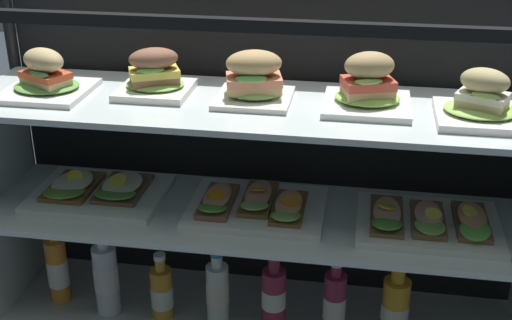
% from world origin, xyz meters
% --- Properties ---
extents(case_frame, '(1.44, 0.42, 0.89)m').
position_xyz_m(case_frame, '(0.00, 0.13, 0.49)').
color(case_frame, black).
rests_on(case_frame, ground).
extents(riser_lower_tier, '(1.37, 0.36, 0.31)m').
position_xyz_m(riser_lower_tier, '(0.00, 0.00, 0.19)').
color(riser_lower_tier, silver).
rests_on(riser_lower_tier, case_base_deck).
extents(shelf_lower_glass, '(1.39, 0.37, 0.01)m').
position_xyz_m(shelf_lower_glass, '(0.00, 0.00, 0.35)').
color(shelf_lower_glass, silver).
rests_on(shelf_lower_glass, riser_lower_tier).
extents(riser_upper_tier, '(1.37, 0.36, 0.28)m').
position_xyz_m(riser_upper_tier, '(0.00, 0.00, 0.50)').
color(riser_upper_tier, silver).
rests_on(riser_upper_tier, shelf_lower_glass).
extents(shelf_upper_glass, '(1.39, 0.37, 0.01)m').
position_xyz_m(shelf_upper_glass, '(0.00, 0.00, 0.64)').
color(shelf_upper_glass, silver).
rests_on(shelf_upper_glass, riser_upper_tier).
extents(plated_roll_sandwich_near_right_corner, '(0.20, 0.20, 0.11)m').
position_xyz_m(plated_roll_sandwich_near_right_corner, '(-0.51, -0.02, 0.69)').
color(plated_roll_sandwich_near_right_corner, white).
rests_on(plated_roll_sandwich_near_right_corner, shelf_upper_glass).
extents(plated_roll_sandwich_center, '(0.17, 0.17, 0.11)m').
position_xyz_m(plated_roll_sandwich_center, '(-0.25, 0.03, 0.69)').
color(plated_roll_sandwich_center, white).
rests_on(plated_roll_sandwich_center, shelf_upper_glass).
extents(plated_roll_sandwich_near_left_corner, '(0.18, 0.18, 0.12)m').
position_xyz_m(plated_roll_sandwich_near_left_corner, '(-0.01, 0.01, 0.70)').
color(plated_roll_sandwich_near_left_corner, white).
rests_on(plated_roll_sandwich_near_left_corner, shelf_upper_glass).
extents(plated_roll_sandwich_far_left, '(0.20, 0.20, 0.13)m').
position_xyz_m(plated_roll_sandwich_far_left, '(0.25, 0.01, 0.70)').
color(plated_roll_sandwich_far_left, white).
rests_on(plated_roll_sandwich_far_left, shelf_upper_glass).
extents(plated_roll_sandwich_right_of_center, '(0.19, 0.19, 0.12)m').
position_xyz_m(plated_roll_sandwich_right_of_center, '(0.50, -0.03, 0.69)').
color(plated_roll_sandwich_right_of_center, white).
rests_on(plated_roll_sandwich_right_of_center, shelf_upper_glass).
extents(open_sandwich_tray_right_of_center, '(0.34, 0.26, 0.06)m').
position_xyz_m(open_sandwich_tray_right_of_center, '(-0.42, 0.02, 0.38)').
color(open_sandwich_tray_right_of_center, white).
rests_on(open_sandwich_tray_right_of_center, shelf_lower_glass).
extents(open_sandwich_tray_mid_left, '(0.34, 0.26, 0.06)m').
position_xyz_m(open_sandwich_tray_mid_left, '(-0.01, 0.01, 0.38)').
color(open_sandwich_tray_mid_left, white).
rests_on(open_sandwich_tray_mid_left, shelf_lower_glass).
extents(open_sandwich_tray_far_right, '(0.34, 0.26, 0.06)m').
position_xyz_m(open_sandwich_tray_far_right, '(0.42, -0.01, 0.38)').
color(open_sandwich_tray_far_right, white).
rests_on(open_sandwich_tray_far_right, shelf_lower_glass).
extents(juice_bottle_front_second, '(0.06, 0.06, 0.24)m').
position_xyz_m(juice_bottle_front_second, '(-0.56, -0.00, 0.13)').
color(juice_bottle_front_second, orange).
rests_on(juice_bottle_front_second, case_base_deck).
extents(juice_bottle_front_fourth, '(0.07, 0.07, 0.24)m').
position_xyz_m(juice_bottle_front_fourth, '(-0.40, -0.03, 0.14)').
color(juice_bottle_front_fourth, silver).
rests_on(juice_bottle_front_fourth, case_base_deck).
extents(juice_bottle_front_middle, '(0.06, 0.06, 0.19)m').
position_xyz_m(juice_bottle_front_middle, '(-0.25, -0.02, 0.11)').
color(juice_bottle_front_middle, gold).
rests_on(juice_bottle_front_middle, case_base_deck).
extents(juice_bottle_back_left, '(0.06, 0.06, 0.22)m').
position_xyz_m(juice_bottle_back_left, '(-0.10, -0.02, 0.12)').
color(juice_bottle_back_left, white).
rests_on(juice_bottle_back_left, case_base_deck).
extents(juice_bottle_back_right, '(0.06, 0.06, 0.22)m').
position_xyz_m(juice_bottle_back_right, '(0.05, -0.01, 0.12)').
color(juice_bottle_back_right, '#9D2C49').
rests_on(juice_bottle_back_right, case_base_deck).
extents(juice_bottle_front_right_end, '(0.06, 0.06, 0.22)m').
position_xyz_m(juice_bottle_front_right_end, '(0.21, -0.01, 0.12)').
color(juice_bottle_front_right_end, '#902B49').
rests_on(juice_bottle_front_right_end, case_base_deck).
extents(juice_bottle_tucked_behind, '(0.07, 0.07, 0.22)m').
position_xyz_m(juice_bottle_tucked_behind, '(0.36, 0.00, 0.12)').
color(juice_bottle_tucked_behind, gold).
rests_on(juice_bottle_tucked_behind, case_base_deck).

